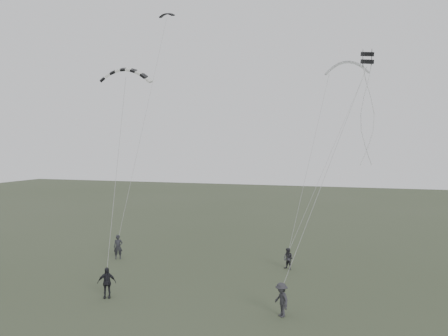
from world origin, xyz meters
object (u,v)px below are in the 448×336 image
(flyer_right, at_px, (288,259))
(kite_box, at_px, (367,58))
(kite_dark_small, at_px, (167,14))
(kite_striped, at_px, (126,69))
(kite_pale_large, at_px, (347,62))
(flyer_far, at_px, (281,300))
(flyer_left, at_px, (118,247))
(flyer_center, at_px, (107,283))

(flyer_right, height_order, kite_box, kite_box)
(kite_box, bearing_deg, kite_dark_small, 130.74)
(flyer_right, distance_m, kite_striped, 16.92)
(kite_pale_large, bearing_deg, kite_box, -83.56)
(flyer_right, bearing_deg, kite_pale_large, 93.92)
(kite_pale_large, height_order, kite_box, kite_pale_large)
(flyer_far, relative_size, kite_striped, 0.51)
(flyer_right, distance_m, flyer_far, 8.54)
(flyer_left, bearing_deg, kite_pale_large, -0.08)
(flyer_left, xyz_separation_m, kite_dark_small, (1.35, 6.13, 19.09))
(flyer_right, bearing_deg, kite_striped, -129.46)
(flyer_left, distance_m, kite_pale_large, 23.74)
(flyer_right, distance_m, kite_box, 14.21)
(flyer_far, height_order, kite_dark_small, kite_dark_small)
(kite_striped, distance_m, kite_box, 15.21)
(flyer_far, bearing_deg, flyer_center, -127.53)
(flyer_right, xyz_separation_m, kite_striped, (-10.12, -4.28, 12.87))
(flyer_far, bearing_deg, kite_dark_small, -176.42)
(kite_pale_large, bearing_deg, kite_dark_small, -170.46)
(flyer_right, relative_size, kite_striped, 0.44)
(flyer_left, distance_m, kite_striped, 13.40)
(flyer_center, height_order, kite_pale_large, kite_pale_large)
(kite_box, bearing_deg, flyer_center, 179.72)
(kite_dark_small, bearing_deg, flyer_center, -68.88)
(kite_dark_small, distance_m, kite_pale_large, 15.93)
(flyer_right, xyz_separation_m, kite_pale_large, (3.53, 8.06, 14.80))
(kite_dark_small, distance_m, kite_box, 19.13)
(flyer_left, height_order, kite_pale_large, kite_pale_large)
(flyer_left, height_order, kite_striped, kite_striped)
(flyer_right, height_order, flyer_center, flyer_center)
(flyer_center, bearing_deg, kite_dark_small, 74.18)
(kite_striped, bearing_deg, flyer_center, -97.22)
(flyer_left, height_order, kite_box, kite_box)
(kite_pale_large, relative_size, kite_striped, 1.07)
(flyer_center, xyz_separation_m, kite_box, (13.93, 6.29, 12.96))
(kite_dark_small, bearing_deg, kite_box, -13.88)
(kite_pale_large, distance_m, kite_box, 10.71)
(flyer_far, distance_m, kite_pale_large, 22.26)
(flyer_center, height_order, kite_dark_small, kite_dark_small)
(flyer_left, xyz_separation_m, kite_striped, (2.71, -3.29, 12.70))
(flyer_center, bearing_deg, flyer_far, -24.86)
(kite_box, bearing_deg, flyer_far, -148.03)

